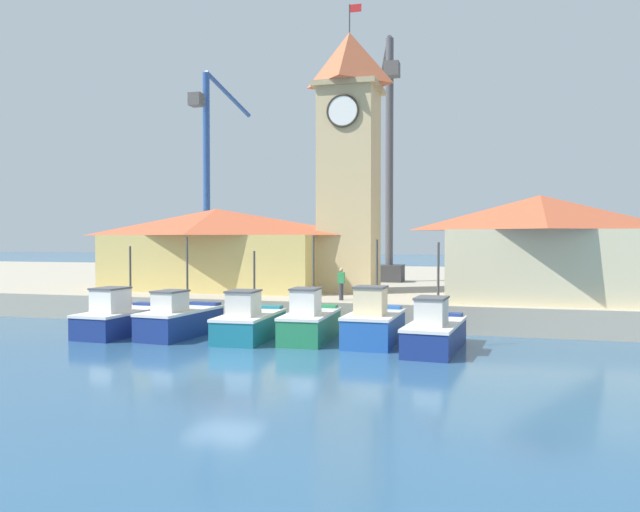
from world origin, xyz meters
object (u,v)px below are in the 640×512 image
Objects in this scene: fishing_boat_far_left at (121,318)px; fishing_boat_left_outer at (180,320)px; warehouse_right at (540,247)px; dock_worker_near_tower at (341,283)px; port_crane_near at (208,198)px; fishing_boat_left_inner at (249,322)px; port_crane_far at (389,187)px; fishing_boat_mid_right at (435,332)px; warehouse_left at (216,248)px; fishing_boat_center at (374,324)px; clock_tower at (349,155)px; fishing_boat_mid_left at (310,322)px.

fishing_boat_left_outer is at bearing 3.11° from fishing_boat_far_left.
warehouse_right reaches higher than dock_worker_near_tower.
fishing_boat_far_left is at bearing -74.51° from port_crane_near.
port_crane_far reaches higher than fishing_boat_left_inner.
warehouse_left reaches higher than fishing_boat_mid_right.
port_crane_near is at bearing 117.98° from warehouse_left.
fishing_boat_center is at bearing -61.94° from dock_worker_near_tower.
warehouse_left is at bearing 144.63° from fishing_boat_mid_right.
fishing_boat_left_inner is 5.50m from fishing_boat_center.
fishing_boat_left_inner is (3.29, 0.15, -0.02)m from fishing_boat_left_outer.
fishing_boat_center is at bearing -82.58° from port_crane_far.
warehouse_right is at bearing -51.06° from port_crane_far.
fishing_boat_left_inner is 13.44m from clock_tower.
warehouse_right is at bearing 35.42° from fishing_boat_mid_left.
fishing_boat_center is 0.33× the size of warehouse_left.
warehouse_right is (18.69, 7.68, 3.25)m from fishing_boat_far_left.
fishing_boat_mid_right is at bearing -4.47° from fishing_boat_left_inner.
warehouse_left is 9.95m from dock_worker_near_tower.
warehouse_right is at bearing 25.47° from fishing_boat_left_outer.
warehouse_right is (7.01, 7.20, 3.15)m from fishing_boat_center.
fishing_boat_left_inner is 14.88m from warehouse_right.
port_crane_near is (-6.19, 11.66, 3.84)m from warehouse_left.
port_crane_far is (-9.47, 11.72, 4.06)m from warehouse_right.
port_crane_near is 15.23m from port_crane_far.
port_crane_far is at bearing 80.98° from fishing_boat_left_inner.
warehouse_left reaches higher than fishing_boat_far_left.
clock_tower reaches higher than fishing_boat_far_left.
fishing_boat_mid_right is at bearing -47.44° from dock_worker_near_tower.
port_crane_far reaches higher than warehouse_left.
warehouse_right is (4.42, 8.01, 3.26)m from fishing_boat_mid_right.
fishing_boat_left_outer is 2.93× the size of dock_worker_near_tower.
fishing_boat_mid_right is 0.31× the size of clock_tower.
fishing_boat_far_left is 0.29× the size of port_crane_far.
clock_tower is (-3.35, 10.00, 8.41)m from fishing_boat_center.
fishing_boat_mid_left is 12.96m from clock_tower.
fishing_boat_far_left is at bearing -115.42° from port_crane_far.
warehouse_right is 0.56× the size of port_crane_near.
fishing_boat_mid_right is (2.59, -0.81, -0.11)m from fishing_boat_center.
warehouse_right is (15.80, 7.53, 3.24)m from fishing_boat_left_outer.
fishing_boat_mid_right is 30.32m from port_crane_near.
warehouse_left is (-5.88, 9.28, 3.06)m from fishing_boat_left_inner.
fishing_boat_left_inner is at bearing 175.53° from fishing_boat_mid_right.
fishing_boat_far_left is at bearing -175.60° from fishing_boat_mid_left.
fishing_boat_far_left is at bearing -157.66° from warehouse_right.
fishing_boat_mid_right is 0.39× the size of warehouse_left.
fishing_boat_left_inner is at bearing -149.46° from warehouse_right.
warehouse_left is (-8.03, -0.89, -5.45)m from clock_tower.
fishing_boat_left_outer is 0.29× the size of port_crane_near.
clock_tower is 1.00× the size of port_crane_near.
port_crane_near is at bearing 133.06° from fishing_boat_mid_right.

